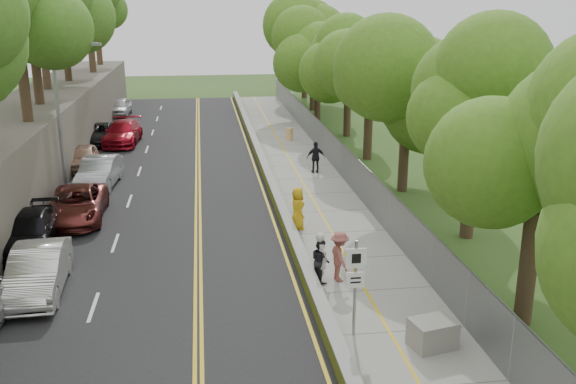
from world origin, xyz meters
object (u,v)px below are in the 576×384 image
(construction_barrel, at_px, (289,134))
(signpost, at_px, (355,278))
(concrete_block, at_px, (433,334))
(car_1, at_px, (38,271))
(car_2, at_px, (76,204))
(streetlight, at_px, (62,107))
(person_far, at_px, (316,157))
(painter_0, at_px, (297,208))

(construction_barrel, bearing_deg, signpost, -93.87)
(concrete_block, bearing_deg, construction_barrel, 90.38)
(signpost, relative_size, concrete_block, 2.44)
(concrete_block, distance_m, car_1, 13.58)
(signpost, height_order, car_2, signpost)
(construction_barrel, bearing_deg, car_2, -126.78)
(construction_barrel, distance_m, car_2, 20.56)
(streetlight, height_order, construction_barrel, streetlight)
(car_1, height_order, car_2, car_1)
(construction_barrel, bearing_deg, car_1, -116.69)
(streetlight, distance_m, concrete_block, 22.98)
(car_1, distance_m, person_far, 19.38)
(streetlight, relative_size, person_far, 4.26)
(streetlight, relative_size, car_2, 1.47)
(construction_barrel, xyz_separation_m, painter_0, (-2.25, -19.09, 0.52))
(construction_barrel, xyz_separation_m, car_1, (-12.24, -24.35, 0.36))
(car_1, xyz_separation_m, car_2, (-0.07, 7.88, -0.05))
(person_far, bearing_deg, concrete_block, 88.89)
(concrete_block, height_order, painter_0, painter_0)
(construction_barrel, bearing_deg, streetlight, -138.80)
(streetlight, xyz_separation_m, car_1, (1.22, -12.56, -3.79))
(construction_barrel, height_order, car_2, car_2)
(streetlight, height_order, car_2, streetlight)
(concrete_block, height_order, car_1, car_1)
(signpost, bearing_deg, person_far, 83.38)
(streetlight, height_order, person_far, streetlight)
(concrete_block, xyz_separation_m, painter_0, (-2.45, 10.70, 0.54))
(streetlight, height_order, car_1, streetlight)
(signpost, xyz_separation_m, concrete_block, (2.15, -0.98, -1.49))
(streetlight, bearing_deg, signpost, -55.92)
(construction_barrel, xyz_separation_m, concrete_block, (0.20, -29.79, -0.02))
(person_far, bearing_deg, signpost, 82.51)
(streetlight, distance_m, construction_barrel, 18.37)
(concrete_block, relative_size, painter_0, 0.66)
(car_2, height_order, painter_0, painter_0)
(signpost, relative_size, construction_barrel, 3.50)
(car_2, bearing_deg, concrete_block, -48.70)
(streetlight, xyz_separation_m, person_far, (13.74, 2.23, -3.65))
(streetlight, bearing_deg, car_2, -76.15)
(car_2, bearing_deg, painter_0, -16.52)
(streetlight, xyz_separation_m, painter_0, (11.21, -7.30, -3.63))
(signpost, bearing_deg, construction_barrel, 86.13)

